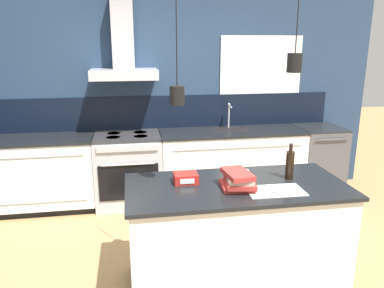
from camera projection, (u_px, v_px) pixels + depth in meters
name	position (u px, v px, depth m)	size (l,w,h in m)	color
ground_plane	(195.00, 275.00, 3.34)	(16.00, 16.00, 0.00)	tan
wall_back	(167.00, 94.00, 4.89)	(5.60, 2.34, 2.60)	navy
counter_run_left	(37.00, 174.00, 4.56)	(1.41, 0.64, 0.91)	black
counter_run_sink	(231.00, 163.00, 4.96)	(1.88, 0.64, 1.24)	black
oven_range	(129.00, 169.00, 4.74)	(0.82, 0.66, 0.91)	#B5B5BA
dishwasher	(317.00, 159.00, 5.15)	(0.58, 0.65, 0.91)	#4C4C51
kitchen_island	(235.00, 235.00, 3.10)	(1.77, 0.84, 0.91)	black
bottle_on_island	(290.00, 164.00, 3.09)	(0.07, 0.07, 0.30)	black
book_stack	(238.00, 180.00, 2.90)	(0.28, 0.33, 0.14)	#B2332D
red_supply_box	(186.00, 178.00, 3.02)	(0.19, 0.16, 0.08)	red
paper_pile	(275.00, 191.00, 2.85)	(0.44, 0.26, 0.01)	silver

